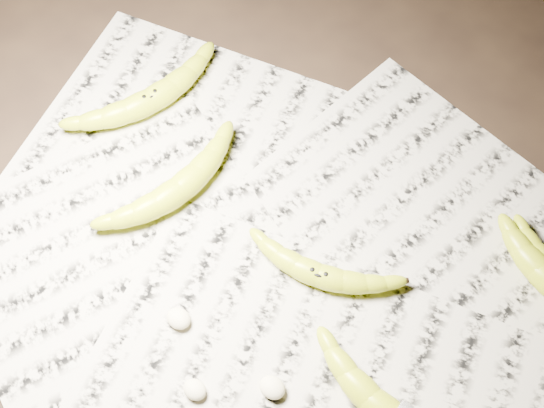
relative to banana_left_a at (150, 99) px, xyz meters
The scene contains 8 objects.
ground 0.29m from the banana_left_a, 16.17° to the right, with size 3.00×3.00×0.00m, color black.
newspaper_patch 0.33m from the banana_left_a, 17.50° to the right, with size 0.90×0.70×0.01m, color #B7AF9C.
banana_left_a is the anchor object (origin of this frame).
banana_left_b 0.16m from the banana_left_a, 33.89° to the right, with size 0.20×0.06×0.04m, color yellow, non-canonical shape.
banana_center 0.36m from the banana_left_a, 11.78° to the right, with size 0.18×0.05×0.03m, color yellow, non-canonical shape.
flesh_chunk_a 0.33m from the banana_left_a, 42.36° to the right, with size 0.03×0.03×0.02m, color #FFF2C5.
flesh_chunk_b 0.42m from the banana_left_a, 41.25° to the right, with size 0.03×0.02×0.02m, color #FFF2C5.
flesh_chunk_c 0.45m from the banana_left_a, 29.60° to the right, with size 0.03×0.03×0.02m, color #FFF2C5.
Camera 1 is at (0.25, -0.33, 0.90)m, focal length 50.00 mm.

